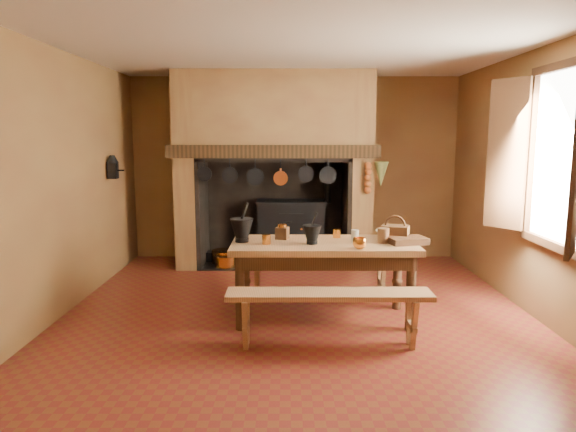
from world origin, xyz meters
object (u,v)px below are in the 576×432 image
object	(u,v)px
bench_front	(329,306)
mixing_bowl	(390,234)
coffee_grinder	(282,232)
iron_range	(292,230)
wicker_basket	(395,232)
work_table	(324,254)

from	to	relation	value
bench_front	mixing_bowl	distance (m)	1.33
bench_front	coffee_grinder	size ratio (longest dim) A/B	9.48
iron_range	mixing_bowl	size ratio (longest dim) A/B	5.13
iron_range	wicker_basket	world-z (taller)	iron_range
wicker_basket	iron_range	bearing A→B (deg)	134.44
bench_front	wicker_basket	xyz separation A→B (m)	(0.75, 0.85, 0.52)
bench_front	wicker_basket	world-z (taller)	wicker_basket
work_table	bench_front	distance (m)	0.80
iron_range	coffee_grinder	distance (m)	2.40
work_table	bench_front	size ratio (longest dim) A/B	1.03
mixing_bowl	work_table	bearing A→B (deg)	-160.33
coffee_grinder	mixing_bowl	distance (m)	1.16
work_table	coffee_grinder	xyz separation A→B (m)	(-0.43, 0.18, 0.20)
bench_front	mixing_bowl	size ratio (longest dim) A/B	5.88
iron_range	coffee_grinder	world-z (taller)	iron_range
coffee_grinder	mixing_bowl	world-z (taller)	coffee_grinder
iron_range	mixing_bowl	bearing A→B (deg)	-65.35
iron_range	wicker_basket	xyz separation A→B (m)	(1.06, -2.43, 0.42)
work_table	coffee_grinder	size ratio (longest dim) A/B	9.74
iron_range	bench_front	world-z (taller)	iron_range
iron_range	wicker_basket	distance (m)	2.69
coffee_grinder	mixing_bowl	bearing A→B (deg)	19.81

